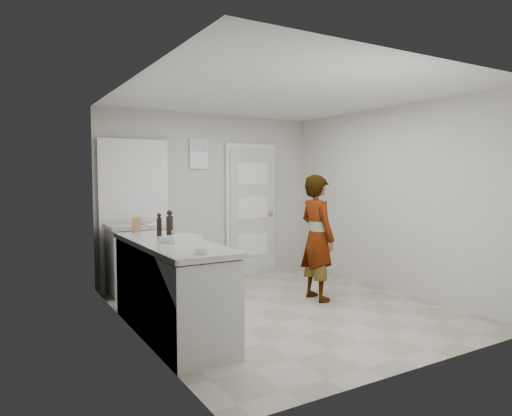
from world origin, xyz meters
TOP-DOWN VIEW (x-y plane):
  - ground at (0.00, 0.00)m, footprint 4.00×4.00m
  - room_shell at (-0.17, 1.95)m, footprint 4.00×4.00m
  - main_counter at (-1.45, -0.20)m, footprint 0.64×1.96m
  - side_counter at (-1.25, 1.55)m, footprint 0.84×0.61m
  - person at (0.58, 0.08)m, footprint 0.39×0.59m
  - cake_mix_box at (-1.53, 0.70)m, footprint 0.11×0.07m
  - spice_jar at (-1.32, 0.07)m, footprint 0.05×0.05m
  - oil_cruet_a at (-1.34, 0.11)m, footprint 0.07×0.07m
  - oil_cruet_b at (-1.41, 0.25)m, footprint 0.05×0.05m
  - baking_dish at (-1.36, -0.27)m, footprint 0.38×0.31m
  - egg_bowl at (-1.46, -1.00)m, footprint 0.12×0.12m
  - papers at (-1.13, 1.52)m, footprint 0.32×0.36m

SIDE VIEW (x-z plane):
  - ground at x=0.00m, z-range 0.00..0.00m
  - main_counter at x=-1.45m, z-range -0.04..0.89m
  - side_counter at x=-1.25m, z-range -0.03..0.89m
  - person at x=0.58m, z-range 0.00..1.58m
  - papers at x=-1.13m, z-range 0.93..0.93m
  - egg_bowl at x=-1.46m, z-range 0.93..0.97m
  - baking_dish at x=-1.36m, z-range 0.92..0.98m
  - spice_jar at x=-1.32m, z-range 0.93..1.00m
  - cake_mix_box at x=-1.53m, z-range 0.93..1.09m
  - room_shell at x=-0.17m, z-range -0.98..3.02m
  - oil_cruet_b at x=-1.41m, z-range 0.92..1.16m
  - oil_cruet_a at x=-1.34m, z-range 0.92..1.20m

